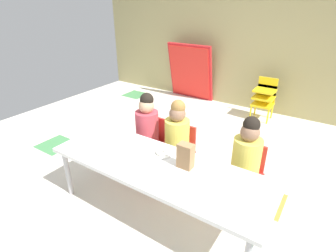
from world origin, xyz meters
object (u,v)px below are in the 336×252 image
at_px(craft_table, 158,168).
at_px(seated_child_near_camera, 147,124).
at_px(seated_child_middle_seat, 178,133).
at_px(paper_bag_brown, 186,156).
at_px(seated_child_far_right, 247,154).
at_px(paper_plate_near_edge, 162,154).
at_px(kid_chair_yellow_stack, 264,96).
at_px(folded_activity_table, 190,72).
at_px(donut_powdered_on_plate, 162,152).

distance_m(craft_table, seated_child_near_camera, 0.79).
height_order(seated_child_near_camera, seated_child_middle_seat, same).
bearing_deg(seated_child_middle_seat, paper_bag_brown, -52.03).
distance_m(seated_child_far_right, paper_plate_near_edge, 0.78).
bearing_deg(paper_bag_brown, seated_child_middle_seat, 127.97).
bearing_deg(kid_chair_yellow_stack, paper_bag_brown, -89.12).
height_order(kid_chair_yellow_stack, paper_plate_near_edge, kid_chair_yellow_stack).
distance_m(seated_child_middle_seat, paper_bag_brown, 0.61).
height_order(seated_child_far_right, paper_bag_brown, seated_child_far_right).
relative_size(craft_table, paper_bag_brown, 9.03).
xyz_separation_m(seated_child_middle_seat, folded_activity_table, (-1.18, 2.38, -0.02)).
distance_m(seated_child_far_right, paper_bag_brown, 0.61).
distance_m(craft_table, donut_powdered_on_plate, 0.18).
xyz_separation_m(seated_child_near_camera, seated_child_middle_seat, (0.40, 0.00, 0.00)).
xyz_separation_m(seated_child_far_right, folded_activity_table, (-1.92, 2.38, -0.02)).
relative_size(kid_chair_yellow_stack, folded_activity_table, 0.63).
distance_m(kid_chair_yellow_stack, paper_bag_brown, 2.67).
bearing_deg(seated_child_far_right, paper_plate_near_edge, -147.71).
relative_size(kid_chair_yellow_stack, donut_powdered_on_plate, 5.74).
height_order(seated_child_middle_seat, donut_powdered_on_plate, seated_child_middle_seat).
bearing_deg(seated_child_far_right, seated_child_near_camera, 180.00).
relative_size(seated_child_middle_seat, paper_bag_brown, 4.17).
xyz_separation_m(seated_child_far_right, kid_chair_yellow_stack, (-0.42, 2.18, -0.16)).
bearing_deg(paper_plate_near_edge, seated_child_far_right, 32.29).
distance_m(craft_table, folded_activity_table, 3.23).
bearing_deg(donut_powdered_on_plate, seated_child_middle_seat, 101.99).
height_order(craft_table, folded_activity_table, folded_activity_table).
bearing_deg(seated_child_near_camera, paper_plate_near_edge, -40.53).
height_order(paper_bag_brown, donut_powdered_on_plate, paper_bag_brown).
distance_m(paper_bag_brown, donut_powdered_on_plate, 0.30).
relative_size(seated_child_middle_seat, paper_plate_near_edge, 5.10).
height_order(craft_table, seated_child_middle_seat, seated_child_middle_seat).
relative_size(craft_table, kid_chair_yellow_stack, 2.92).
relative_size(folded_activity_table, paper_bag_brown, 4.94).
bearing_deg(paper_plate_near_edge, seated_child_near_camera, 139.47).
relative_size(kid_chair_yellow_stack, paper_plate_near_edge, 3.78).
relative_size(seated_child_near_camera, kid_chair_yellow_stack, 1.35).
bearing_deg(paper_plate_near_edge, craft_table, -68.37).
bearing_deg(seated_child_near_camera, seated_child_middle_seat, 0.00).
bearing_deg(paper_bag_brown, seated_child_near_camera, 148.31).
distance_m(seated_child_near_camera, paper_plate_near_edge, 0.64).
bearing_deg(paper_bag_brown, seated_child_far_right, 51.59).
bearing_deg(seated_child_near_camera, donut_powdered_on_plate, -40.53).
bearing_deg(folded_activity_table, kid_chair_yellow_stack, -7.40).
bearing_deg(seated_child_middle_seat, paper_plate_near_edge, -78.01).
distance_m(paper_bag_brown, paper_plate_near_edge, 0.31).
bearing_deg(paper_bag_brown, kid_chair_yellow_stack, 90.88).
xyz_separation_m(craft_table, seated_child_far_right, (0.60, 0.57, 0.06)).
bearing_deg(seated_child_middle_seat, donut_powdered_on_plate, -78.01).
distance_m(seated_child_near_camera, seated_child_middle_seat, 0.40).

